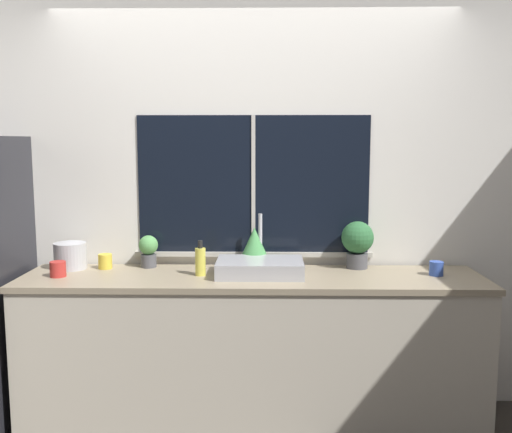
{
  "coord_description": "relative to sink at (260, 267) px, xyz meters",
  "views": [
    {
      "loc": [
        0.08,
        -2.97,
        1.7
      ],
      "look_at": [
        0.02,
        0.29,
        1.26
      ],
      "focal_mm": 40.0,
      "sensor_mm": 36.0,
      "label": 1
    }
  ],
  "objects": [
    {
      "name": "mug_yellow",
      "position": [
        -0.96,
        0.15,
        -0.0
      ],
      "size": [
        0.08,
        0.08,
        0.09
      ],
      "color": "gold",
      "rests_on": "counter"
    },
    {
      "name": "sink",
      "position": [
        0.0,
        0.0,
        0.0
      ],
      "size": [
        0.51,
        0.39,
        0.34
      ],
      "color": "#ADADB2",
      "rests_on": "counter"
    },
    {
      "name": "mug_blue",
      "position": [
        1.03,
        0.01,
        -0.01
      ],
      "size": [
        0.08,
        0.08,
        0.08
      ],
      "color": "#3351AD",
      "rests_on": "counter"
    },
    {
      "name": "potted_plant_center",
      "position": [
        -0.04,
        0.2,
        0.09
      ],
      "size": [
        0.15,
        0.15,
        0.25
      ],
      "color": "#4C4C51",
      "rests_on": "counter"
    },
    {
      "name": "counter",
      "position": [
        -0.04,
        -0.02,
        -0.5
      ],
      "size": [
        2.7,
        0.6,
        0.91
      ],
      "color": "beige",
      "rests_on": "ground_plane"
    },
    {
      "name": "potted_plant_left",
      "position": [
        -0.7,
        0.2,
        0.06
      ],
      "size": [
        0.12,
        0.12,
        0.2
      ],
      "color": "#4C4C51",
      "rests_on": "counter"
    },
    {
      "name": "potted_plant_right",
      "position": [
        0.6,
        0.2,
        0.12
      ],
      "size": [
        0.2,
        0.2,
        0.29
      ],
      "color": "#4C4C51",
      "rests_on": "counter"
    },
    {
      "name": "kettle",
      "position": [
        -1.17,
        0.14,
        0.04
      ],
      "size": [
        0.2,
        0.2,
        0.18
      ],
      "color": "#B2B2B7",
      "rests_on": "counter"
    },
    {
      "name": "soap_bottle",
      "position": [
        -0.35,
        -0.02,
        0.04
      ],
      "size": [
        0.06,
        0.06,
        0.21
      ],
      "color": "#DBD14C",
      "rests_on": "counter"
    },
    {
      "name": "wall_back",
      "position": [
        -0.04,
        0.34,
        0.39
      ],
      "size": [
        8.0,
        0.09,
        2.7
      ],
      "color": "silver",
      "rests_on": "ground_plane"
    },
    {
      "name": "mug_red",
      "position": [
        -1.17,
        -0.07,
        -0.0
      ],
      "size": [
        0.09,
        0.09,
        0.09
      ],
      "color": "#B72D28",
      "rests_on": "counter"
    }
  ]
}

